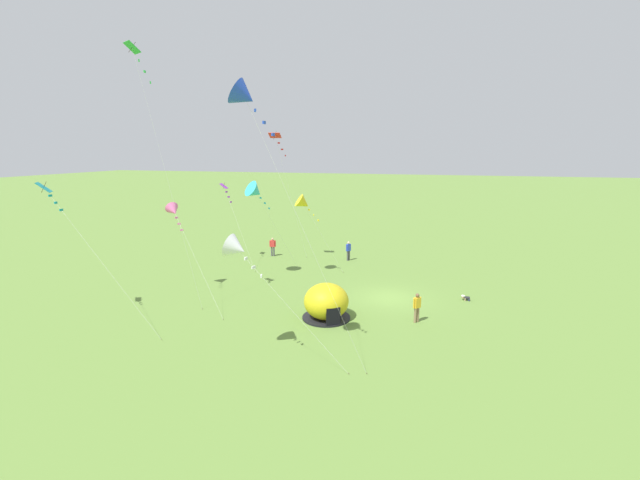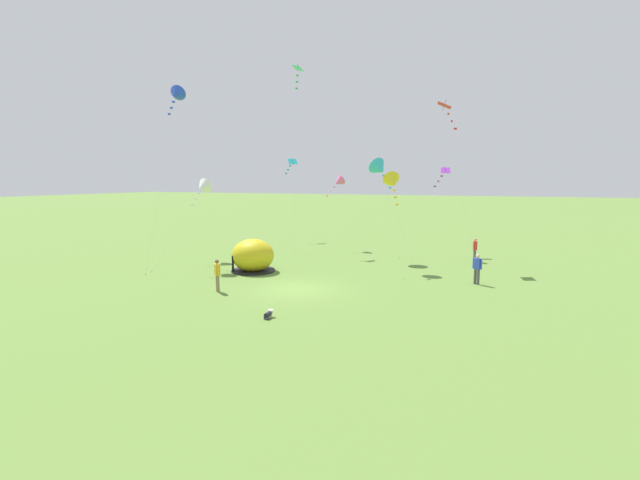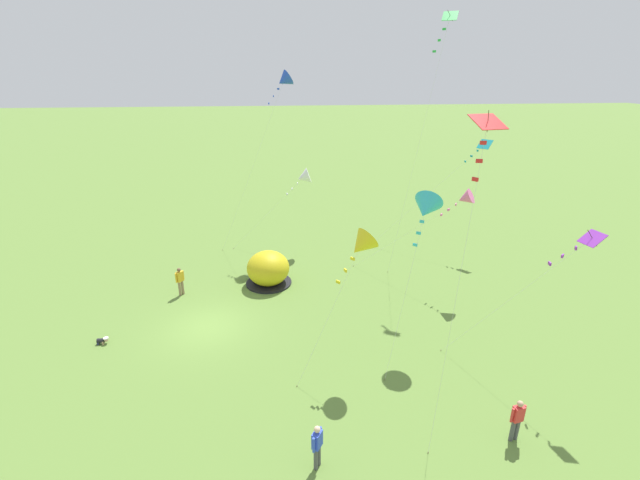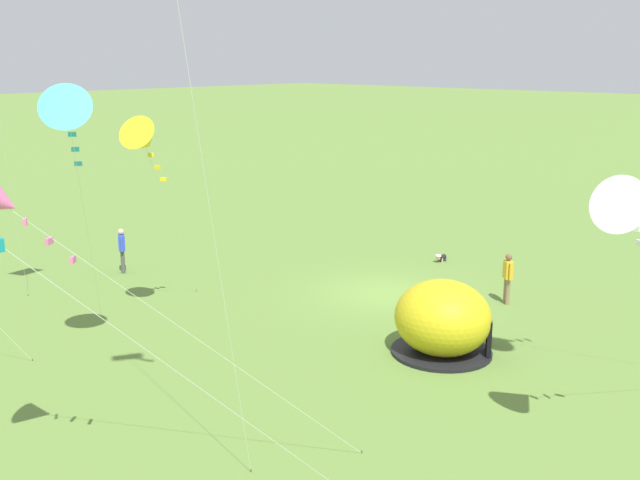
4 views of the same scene
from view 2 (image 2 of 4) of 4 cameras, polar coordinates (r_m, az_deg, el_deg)
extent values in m
plane|color=olive|center=(23.14, -3.12, -6.58)|extent=(300.00, 300.00, 0.00)
ellipsoid|color=gold|center=(27.71, -8.94, -2.02)|extent=(2.70, 2.60, 2.10)
cylinder|color=black|center=(27.89, -8.89, -4.04)|extent=(2.81, 2.81, 0.10)
cube|color=black|center=(27.78, -11.54, -3.10)|extent=(0.53, 0.74, 1.10)
cylinder|color=black|center=(18.46, -6.98, -9.87)|extent=(0.22, 0.32, 0.22)
sphere|color=tan|center=(18.67, -6.59, -9.56)|extent=(0.19, 0.19, 0.19)
cylinder|color=white|center=(18.64, -6.59, -9.30)|extent=(0.24, 0.24, 0.06)
cylinder|color=tan|center=(18.63, -7.07, -9.98)|extent=(0.07, 0.07, 0.17)
cylinder|color=tan|center=(18.54, -6.52, -10.06)|extent=(0.07, 0.07, 0.17)
cylinder|color=navy|center=(18.43, -7.38, -10.25)|extent=(0.09, 0.09, 0.13)
cylinder|color=navy|center=(18.36, -6.94, -10.32)|extent=(0.09, 0.09, 0.13)
cylinder|color=#4C4C51|center=(32.53, 19.94, -2.01)|extent=(0.15, 0.15, 0.88)
cylinder|color=#4C4C51|center=(32.72, 19.88, -1.95)|extent=(0.15, 0.15, 0.88)
cube|color=red|center=(32.51, 19.97, -0.70)|extent=(0.31, 0.42, 0.60)
sphere|color=tan|center=(32.45, 20.01, 0.05)|extent=(0.22, 0.22, 0.22)
cylinder|color=red|center=(32.27, 20.05, -0.76)|extent=(0.09, 0.09, 0.58)
cylinder|color=red|center=(32.75, 19.90, -0.63)|extent=(0.09, 0.09, 0.58)
cylinder|color=#4C4C51|center=(25.71, 19.98, -4.57)|extent=(0.15, 0.15, 0.88)
cylinder|color=#4C4C51|center=(25.60, 20.35, -4.64)|extent=(0.15, 0.15, 0.88)
cube|color=blue|center=(25.51, 20.25, -2.98)|extent=(0.45, 0.41, 0.60)
sphere|color=beige|center=(25.44, 20.29, -2.03)|extent=(0.22, 0.22, 0.22)
cylinder|color=blue|center=(25.65, 19.78, -2.90)|extent=(0.09, 0.09, 0.58)
cylinder|color=blue|center=(25.38, 20.71, -3.06)|extent=(0.09, 0.09, 0.58)
cylinder|color=#8C7251|center=(23.08, -13.43, -5.70)|extent=(0.15, 0.15, 0.88)
cylinder|color=#8C7251|center=(23.27, -13.54, -5.59)|extent=(0.15, 0.15, 0.88)
cube|color=gold|center=(23.01, -13.55, -3.86)|extent=(0.44, 0.43, 0.60)
sphere|color=brown|center=(22.93, -13.58, -2.80)|extent=(0.22, 0.22, 0.22)
cylinder|color=gold|center=(22.77, -13.41, -3.97)|extent=(0.09, 0.09, 0.58)
cylinder|color=gold|center=(23.25, -13.68, -3.74)|extent=(0.09, 0.09, 0.58)
cylinder|color=silver|center=(29.92, 18.18, 6.81)|extent=(2.63, 1.84, 10.82)
cylinder|color=brown|center=(29.52, 20.16, -3.81)|extent=(0.03, 0.03, 0.06)
cube|color=red|center=(31.34, 16.24, 16.86)|extent=(1.04, 1.09, 0.41)
cylinder|color=#332314|center=(31.34, 16.24, 16.88)|extent=(0.28, 0.20, 0.70)
cube|color=red|center=(31.01, 16.74, 15.81)|extent=(0.10, 0.21, 0.12)
cube|color=red|center=(30.74, 17.17, 14.90)|extent=(0.10, 0.21, 0.12)
cube|color=red|center=(30.48, 17.60, 13.97)|extent=(0.20, 0.16, 0.12)
cylinder|color=silver|center=(34.92, -1.95, 3.08)|extent=(3.77, 5.47, 5.68)
cylinder|color=brown|center=(33.66, -6.73, -1.97)|extent=(0.03, 0.03, 0.06)
cone|color=pink|center=(36.65, 2.47, 7.75)|extent=(1.33, 1.38, 1.13)
cube|color=pink|center=(36.39, 1.90, 7.08)|extent=(0.20, 0.15, 0.12)
cube|color=pink|center=(36.18, 1.41, 6.50)|extent=(0.17, 0.20, 0.12)
cube|color=pink|center=(35.98, 0.92, 5.91)|extent=(0.18, 0.18, 0.12)
cylinder|color=silver|center=(30.84, -18.31, 1.69)|extent=(0.20, 5.29, 5.30)
cylinder|color=brown|center=(29.34, -21.53, -3.95)|extent=(0.03, 0.03, 0.06)
cone|color=white|center=(32.69, -15.41, 6.79)|extent=(1.15, 1.18, 1.32)
cube|color=white|center=(32.36, -15.87, 5.99)|extent=(0.21, 0.08, 0.12)
cube|color=white|center=(32.08, -16.27, 5.29)|extent=(0.21, 0.14, 0.12)
cube|color=white|center=(31.82, -16.67, 4.58)|extent=(0.21, 0.11, 0.12)
cylinder|color=silver|center=(39.43, -6.62, 5.02)|extent=(0.98, 7.57, 7.64)
cylinder|color=brown|center=(36.79, -9.97, -1.19)|extent=(0.03, 0.03, 0.06)
cube|color=teal|center=(42.58, -3.68, 10.41)|extent=(1.08, 1.05, 0.56)
cylinder|color=#332314|center=(42.58, -3.68, 10.42)|extent=(0.09, 0.52, 0.62)
cube|color=teal|center=(42.19, -4.00, 9.83)|extent=(0.21, 0.08, 0.12)
cube|color=teal|center=(41.87, -4.27, 9.33)|extent=(0.21, 0.10, 0.12)
cube|color=teal|center=(41.55, -4.55, 8.82)|extent=(0.20, 0.08, 0.12)
cylinder|color=silver|center=(33.95, 13.57, 3.52)|extent=(2.75, 3.97, 6.61)
cylinder|color=brown|center=(32.65, 10.50, -2.36)|extent=(0.03, 0.03, 0.06)
cube|color=purple|center=(35.68, 16.40, 8.93)|extent=(0.81, 0.72, 0.44)
cylinder|color=#332314|center=(35.68, 16.40, 8.94)|extent=(0.26, 0.36, 0.58)
cube|color=purple|center=(35.34, 15.92, 8.20)|extent=(0.20, 0.15, 0.12)
cube|color=purple|center=(35.06, 15.50, 7.56)|extent=(0.17, 0.19, 0.12)
cube|color=purple|center=(34.79, 15.08, 6.92)|extent=(0.21, 0.10, 0.12)
cylinder|color=silver|center=(30.23, -20.35, 7.56)|extent=(1.11, 4.90, 11.71)
cylinder|color=brown|center=(28.65, -22.23, -4.27)|extent=(0.03, 0.03, 0.06)
cone|color=blue|center=(32.97, -18.65, 17.87)|extent=(1.35, 1.46, 1.35)
cube|color=blue|center=(32.52, -18.95, 17.03)|extent=(0.20, 0.16, 0.12)
cube|color=blue|center=(32.15, -19.21, 16.30)|extent=(0.20, 0.07, 0.12)
cube|color=blue|center=(31.78, -19.47, 15.55)|extent=(0.21, 0.08, 0.12)
cylinder|color=silver|center=(36.00, -3.22, 10.75)|extent=(0.86, 2.85, 15.12)
cylinder|color=brown|center=(34.97, -3.47, -1.56)|extent=(0.03, 0.03, 0.06)
cube|color=green|center=(38.56, -2.97, 21.93)|extent=(0.96, 1.03, 0.53)
cylinder|color=#332314|center=(38.57, -2.97, 21.94)|extent=(0.15, 0.43, 0.54)
cube|color=green|center=(38.10, -3.04, 21.06)|extent=(0.20, 0.16, 0.12)
cube|color=green|center=(37.72, -3.09, 20.31)|extent=(0.21, 0.11, 0.12)
cube|color=green|center=(37.34, -3.14, 19.54)|extent=(0.20, 0.16, 0.12)
cylinder|color=silver|center=(26.72, 10.40, 1.46)|extent=(1.48, 2.84, 5.68)
cylinder|color=brown|center=(25.69, 11.24, -5.18)|extent=(0.03, 0.03, 0.06)
cone|color=yellow|center=(28.09, 9.63, 7.59)|extent=(1.60, 1.71, 1.41)
cube|color=yellow|center=(27.69, 9.84, 6.54)|extent=(0.19, 0.18, 0.12)
cube|color=yellow|center=(27.36, 10.02, 5.63)|extent=(0.21, 0.11, 0.12)
cube|color=yellow|center=(27.03, 10.21, 4.69)|extent=(0.19, 0.17, 0.12)
cylinder|color=silver|center=(30.23, 10.21, 3.12)|extent=(3.12, 2.29, 6.64)
cylinder|color=brown|center=(29.31, 12.59, -3.59)|extent=(0.03, 0.03, 0.06)
cone|color=#33B7D1|center=(31.59, 7.98, 9.39)|extent=(1.96, 1.92, 1.59)
cube|color=#33B7D1|center=(31.26, 8.47, 8.49)|extent=(0.16, 0.20, 0.12)
cube|color=#33B7D1|center=(30.98, 8.89, 7.70)|extent=(0.16, 0.20, 0.12)
cube|color=#33B7D1|center=(30.72, 9.31, 6.90)|extent=(0.18, 0.19, 0.12)
camera|label=1|loc=(40.72, -43.85, 11.19)|focal=24.00mm
camera|label=3|loc=(26.80, 45.86, 19.66)|focal=24.00mm
camera|label=4|loc=(47.16, -10.31, 10.59)|focal=42.00mm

